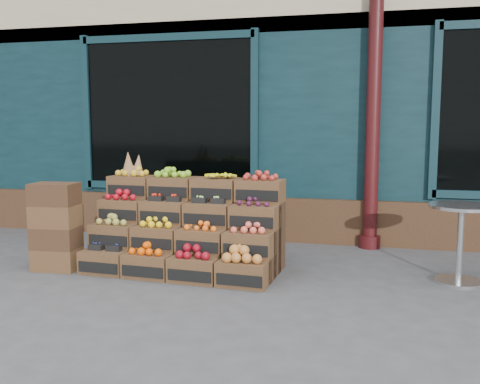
# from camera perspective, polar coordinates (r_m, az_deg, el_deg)

# --- Properties ---
(ground) EXTENTS (60.00, 60.00, 0.00)m
(ground) POSITION_cam_1_polar(r_m,az_deg,el_deg) (5.33, 0.31, -10.09)
(ground) COLOR #434346
(ground) RESTS_ON ground
(shop_facade) EXTENTS (12.00, 6.24, 4.80)m
(shop_facade) POSITION_cam_1_polar(r_m,az_deg,el_deg) (10.16, 7.18, 11.71)
(shop_facade) COLOR black
(shop_facade) RESTS_ON ground
(crate_display) EXTENTS (2.10, 1.11, 1.28)m
(crate_display) POSITION_cam_1_polar(r_m,az_deg,el_deg) (5.92, -5.69, -4.42)
(crate_display) COLOR #4F341F
(crate_display) RESTS_ON ground
(spare_crates) EXTENTS (0.50, 0.37, 0.96)m
(spare_crates) POSITION_cam_1_polar(r_m,az_deg,el_deg) (6.18, -19.06, -3.51)
(spare_crates) COLOR #4F341F
(spare_crates) RESTS_ON ground
(bistro_table) EXTENTS (0.63, 0.63, 0.80)m
(bistro_table) POSITION_cam_1_polar(r_m,az_deg,el_deg) (5.77, 22.45, -4.21)
(bistro_table) COLOR #B1B4B8
(bistro_table) RESTS_ON ground
(shopkeeper) EXTENTS (0.94, 0.81, 2.19)m
(shopkeeper) POSITION_cam_1_polar(r_m,az_deg,el_deg) (8.37, -8.98, 3.75)
(shopkeeper) COLOR #1D6720
(shopkeeper) RESTS_ON ground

